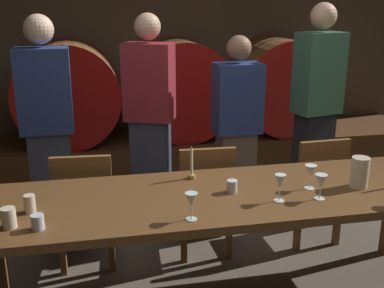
# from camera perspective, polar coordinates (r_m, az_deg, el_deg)

# --- Properties ---
(back_wall) EXTENTS (5.88, 0.24, 2.77)m
(back_wall) POSITION_cam_1_polar(r_m,az_deg,el_deg) (5.39, -2.54, 12.14)
(back_wall) COLOR brown
(back_wall) RESTS_ON ground
(barrel_shelf) EXTENTS (5.30, 0.90, 0.48)m
(barrel_shelf) POSITION_cam_1_polar(r_m,az_deg,el_deg) (5.09, -1.40, -1.36)
(barrel_shelf) COLOR #4C2D16
(barrel_shelf) RESTS_ON ground
(wine_barrel_left) EXTENTS (1.01, 0.84, 1.01)m
(wine_barrel_left) POSITION_cam_1_polar(r_m,az_deg,el_deg) (4.85, -14.90, 6.13)
(wine_barrel_left) COLOR brown
(wine_barrel_left) RESTS_ON barrel_shelf
(wine_barrel_center) EXTENTS (1.01, 0.84, 1.01)m
(wine_barrel_center) POSITION_cam_1_polar(r_m,az_deg,el_deg) (4.91, -1.56, 6.83)
(wine_barrel_center) COLOR brown
(wine_barrel_center) RESTS_ON barrel_shelf
(wine_barrel_right) EXTENTS (1.01, 0.84, 1.01)m
(wine_barrel_right) POSITION_cam_1_polar(r_m,az_deg,el_deg) (5.21, 10.61, 7.16)
(wine_barrel_right) COLOR brown
(wine_barrel_right) RESTS_ON barrel_shelf
(dining_table) EXTENTS (2.94, 0.84, 0.77)m
(dining_table) POSITION_cam_1_polar(r_m,az_deg,el_deg) (2.81, 4.06, -7.23)
(dining_table) COLOR brown
(dining_table) RESTS_ON ground
(chair_left) EXTENTS (0.43, 0.43, 0.88)m
(chair_left) POSITION_cam_1_polar(r_m,az_deg,el_deg) (3.39, -12.95, -7.20)
(chair_left) COLOR brown
(chair_left) RESTS_ON ground
(chair_center) EXTENTS (0.42, 0.42, 0.88)m
(chair_center) POSITION_cam_1_polar(r_m,az_deg,el_deg) (3.46, 1.54, -6.23)
(chair_center) COLOR brown
(chair_center) RESTS_ON ground
(chair_right) EXTENTS (0.42, 0.42, 0.88)m
(chair_right) POSITION_cam_1_polar(r_m,az_deg,el_deg) (3.76, 14.80, -4.86)
(chair_right) COLOR brown
(chair_right) RESTS_ON ground
(guest_far_left) EXTENTS (0.39, 0.25, 1.78)m
(guest_far_left) POSITION_cam_1_polar(r_m,az_deg,el_deg) (3.61, -17.20, 1.22)
(guest_far_left) COLOR #33384C
(guest_far_left) RESTS_ON ground
(guest_center_left) EXTENTS (0.44, 0.37, 1.78)m
(guest_center_left) POSITION_cam_1_polar(r_m,az_deg,el_deg) (3.80, -5.17, 2.67)
(guest_center_left) COLOR #33384C
(guest_center_left) RESTS_ON ground
(guest_center_right) EXTENTS (0.39, 0.26, 1.60)m
(guest_center_right) POSITION_cam_1_polar(r_m,az_deg,el_deg) (3.88, 5.48, 1.50)
(guest_center_right) COLOR brown
(guest_center_right) RESTS_ON ground
(guest_far_right) EXTENTS (0.42, 0.32, 1.85)m
(guest_far_right) POSITION_cam_1_polar(r_m,az_deg,el_deg) (4.14, 14.95, 3.98)
(guest_far_right) COLOR black
(guest_far_right) RESTS_ON ground
(candle_left) EXTENTS (0.05, 0.05, 0.22)m
(candle_left) POSITION_cam_1_polar(r_m,az_deg,el_deg) (2.98, -0.05, -3.13)
(candle_left) COLOR olive
(candle_left) RESTS_ON dining_table
(pitcher) EXTENTS (0.11, 0.11, 0.19)m
(pitcher) POSITION_cam_1_polar(r_m,az_deg,el_deg) (3.01, 19.88, -3.29)
(pitcher) COLOR beige
(pitcher) RESTS_ON dining_table
(wine_glass_far_left) EXTENTS (0.07, 0.07, 0.15)m
(wine_glass_far_left) POSITION_cam_1_polar(r_m,az_deg,el_deg) (2.42, -0.08, -6.96)
(wine_glass_far_left) COLOR silver
(wine_glass_far_left) RESTS_ON dining_table
(wine_glass_left) EXTENTS (0.06, 0.06, 0.16)m
(wine_glass_left) POSITION_cam_1_polar(r_m,az_deg,el_deg) (2.68, 10.76, -4.64)
(wine_glass_left) COLOR silver
(wine_glass_left) RESTS_ON dining_table
(wine_glass_center) EXTENTS (0.07, 0.07, 0.15)m
(wine_glass_center) POSITION_cam_1_polar(r_m,az_deg,el_deg) (2.76, 15.52, -4.53)
(wine_glass_center) COLOR silver
(wine_glass_center) RESTS_ON dining_table
(wine_glass_right) EXTENTS (0.07, 0.07, 0.15)m
(wine_glass_right) POSITION_cam_1_polar(r_m,az_deg,el_deg) (2.89, 14.34, -3.29)
(wine_glass_right) COLOR white
(wine_glass_right) RESTS_ON dining_table
(cup_far_left) EXTENTS (0.07, 0.07, 0.11)m
(cup_far_left) POSITION_cam_1_polar(r_m,az_deg,el_deg) (2.54, -21.56, -8.43)
(cup_far_left) COLOR beige
(cup_far_left) RESTS_ON dining_table
(cup_center_left) EXTENTS (0.06, 0.06, 0.10)m
(cup_center_left) POSITION_cam_1_polar(r_m,az_deg,el_deg) (2.67, -19.29, -6.94)
(cup_center_left) COLOR beige
(cup_center_left) RESTS_ON dining_table
(cup_center_right) EXTENTS (0.07, 0.07, 0.08)m
(cup_center_right) POSITION_cam_1_polar(r_m,az_deg,el_deg) (2.47, -18.41, -9.08)
(cup_center_right) COLOR silver
(cup_center_right) RESTS_ON dining_table
(cup_far_right) EXTENTS (0.06, 0.06, 0.08)m
(cup_far_right) POSITION_cam_1_polar(r_m,az_deg,el_deg) (2.79, 4.92, -5.19)
(cup_far_right) COLOR silver
(cup_far_right) RESTS_ON dining_table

